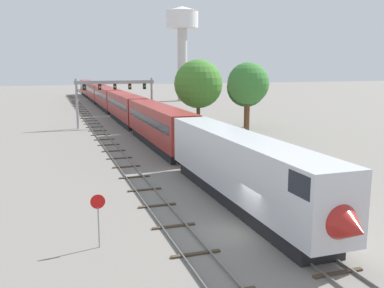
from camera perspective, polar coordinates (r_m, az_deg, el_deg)
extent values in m
plane|color=gray|center=(25.29, 6.66, -11.52)|extent=(400.00, 400.00, 0.00)
cube|color=slate|center=(82.50, -10.52, 3.69)|extent=(0.07, 200.00, 0.16)
cube|color=slate|center=(82.71, -9.53, 3.74)|extent=(0.07, 200.00, 0.16)
cube|color=#473828|center=(21.57, 18.80, -15.90)|extent=(2.60, 0.24, 0.10)
cube|color=#473828|center=(24.55, 13.03, -12.29)|extent=(2.60, 0.24, 0.10)
cube|color=#473828|center=(27.78, 8.68, -9.42)|extent=(2.60, 0.24, 0.10)
cube|color=#473828|center=(31.20, 5.30, -7.12)|extent=(2.60, 0.24, 0.10)
cube|color=#473828|center=(34.74, 2.63, -5.26)|extent=(2.60, 0.24, 0.10)
cube|color=#473828|center=(38.37, 0.46, -3.74)|extent=(2.60, 0.24, 0.10)
cube|color=#473828|center=(42.07, -1.31, -2.49)|extent=(2.60, 0.24, 0.10)
cube|color=#473828|center=(45.81, -2.80, -1.43)|extent=(2.60, 0.24, 0.10)
cube|color=#473828|center=(49.60, -4.06, -0.53)|extent=(2.60, 0.24, 0.10)
cube|color=#473828|center=(53.42, -5.14, 0.23)|extent=(2.60, 0.24, 0.10)
cube|color=#473828|center=(57.26, -6.08, 0.90)|extent=(2.60, 0.24, 0.10)
cube|color=#473828|center=(61.13, -6.90, 1.48)|extent=(2.60, 0.24, 0.10)
cube|color=#473828|center=(65.01, -7.62, 1.99)|extent=(2.60, 0.24, 0.10)
cube|color=#473828|center=(68.90, -8.26, 2.45)|extent=(2.60, 0.24, 0.10)
cube|color=#473828|center=(72.81, -8.83, 2.85)|extent=(2.60, 0.24, 0.10)
cube|color=#473828|center=(76.72, -9.34, 3.21)|extent=(2.60, 0.24, 0.10)
cube|color=#473828|center=(80.64, -9.81, 3.54)|extent=(2.60, 0.24, 0.10)
cube|color=#473828|center=(84.58, -10.23, 3.84)|extent=(2.60, 0.24, 0.10)
cube|color=#473828|center=(88.51, -10.61, 4.11)|extent=(2.60, 0.24, 0.10)
cube|color=#473828|center=(92.45, -10.96, 4.36)|extent=(2.60, 0.24, 0.10)
cube|color=#473828|center=(96.40, -11.29, 4.58)|extent=(2.60, 0.24, 0.10)
cube|color=#473828|center=(100.35, -11.58, 4.79)|extent=(2.60, 0.24, 0.10)
cube|color=#473828|center=(104.31, -11.86, 4.99)|extent=(2.60, 0.24, 0.10)
cube|color=#473828|center=(108.27, -12.12, 5.16)|extent=(2.60, 0.24, 0.10)
cube|color=#473828|center=(112.23, -12.35, 5.33)|extent=(2.60, 0.24, 0.10)
cube|color=#473828|center=(116.19, -12.57, 5.49)|extent=(2.60, 0.24, 0.10)
cube|color=#473828|center=(120.16, -12.78, 5.63)|extent=(2.60, 0.24, 0.10)
cube|color=#473828|center=(124.12, -12.97, 5.77)|extent=(2.60, 0.24, 0.10)
cube|color=#473828|center=(128.10, -13.16, 5.89)|extent=(2.60, 0.24, 0.10)
cube|color=#473828|center=(132.07, -13.33, 6.01)|extent=(2.60, 0.24, 0.10)
cube|color=#473828|center=(136.04, -13.49, 6.12)|extent=(2.60, 0.24, 0.10)
cube|color=#473828|center=(140.02, -13.64, 6.23)|extent=(2.60, 0.24, 0.10)
cube|color=#473828|center=(143.99, -13.78, 6.33)|extent=(2.60, 0.24, 0.10)
cube|color=#473828|center=(147.97, -13.92, 6.42)|extent=(2.60, 0.24, 0.10)
cube|color=#473828|center=(151.95, -14.05, 6.51)|extent=(2.60, 0.24, 0.10)
cube|color=#473828|center=(155.93, -14.17, 6.60)|extent=(2.60, 0.24, 0.10)
cube|color=#473828|center=(159.91, -14.29, 6.68)|extent=(2.60, 0.24, 0.10)
cube|color=#473828|center=(163.89, -14.40, 6.75)|extent=(2.60, 0.24, 0.10)
cube|color=#473828|center=(167.88, -14.50, 6.83)|extent=(2.60, 0.24, 0.10)
cube|color=#473828|center=(171.86, -14.61, 6.90)|extent=(2.60, 0.24, 0.10)
cube|color=#473828|center=(175.84, -14.70, 6.96)|extent=(2.60, 0.24, 0.10)
cube|color=#473828|center=(179.83, -14.79, 7.03)|extent=(2.60, 0.24, 0.10)
cube|color=slate|center=(62.16, -12.90, 1.47)|extent=(0.07, 160.00, 0.16)
cube|color=slate|center=(62.32, -11.58, 1.54)|extent=(0.07, 160.00, 0.16)
cube|color=#473828|center=(22.34, 0.52, -14.36)|extent=(2.60, 0.24, 0.10)
cube|color=#473828|center=(25.86, -2.44, -10.84)|extent=(2.60, 0.24, 0.10)
cube|color=#473828|center=(29.49, -4.62, -8.15)|extent=(2.60, 0.24, 0.10)
cube|color=#473828|center=(33.22, -6.31, -6.05)|extent=(2.60, 0.24, 0.10)
cube|color=#473828|center=(37.00, -7.64, -4.37)|extent=(2.60, 0.24, 0.10)
cube|color=#473828|center=(40.82, -8.72, -3.00)|extent=(2.60, 0.24, 0.10)
cube|color=#473828|center=(44.67, -9.61, -1.87)|extent=(2.60, 0.24, 0.10)
cube|color=#473828|center=(48.55, -10.36, -0.92)|extent=(2.60, 0.24, 0.10)
cube|color=#473828|center=(52.44, -10.99, -0.11)|extent=(2.60, 0.24, 0.10)
cube|color=#473828|center=(56.35, -11.54, 0.59)|extent=(2.60, 0.24, 0.10)
cube|color=#473828|center=(60.28, -12.02, 1.20)|extent=(2.60, 0.24, 0.10)
cube|color=#473828|center=(64.21, -12.44, 1.74)|extent=(2.60, 0.24, 0.10)
cube|color=#473828|center=(68.15, -12.81, 2.21)|extent=(2.60, 0.24, 0.10)
cube|color=#473828|center=(72.09, -13.14, 2.63)|extent=(2.60, 0.24, 0.10)
cube|color=#473828|center=(76.04, -13.44, 3.01)|extent=(2.60, 0.24, 0.10)
cube|color=#473828|center=(80.00, -13.71, 3.34)|extent=(2.60, 0.24, 0.10)
cube|color=#473828|center=(83.96, -13.95, 3.65)|extent=(2.60, 0.24, 0.10)
cube|color=#473828|center=(87.93, -14.17, 3.93)|extent=(2.60, 0.24, 0.10)
cube|color=#473828|center=(91.89, -14.37, 4.19)|extent=(2.60, 0.24, 0.10)
cube|color=#473828|center=(95.86, -14.56, 4.42)|extent=(2.60, 0.24, 0.10)
cube|color=#473828|center=(99.84, -14.73, 4.64)|extent=(2.60, 0.24, 0.10)
cube|color=#473828|center=(103.81, -14.88, 4.84)|extent=(2.60, 0.24, 0.10)
cube|color=#473828|center=(107.79, -15.03, 5.02)|extent=(2.60, 0.24, 0.10)
cube|color=#473828|center=(111.76, -15.17, 5.19)|extent=(2.60, 0.24, 0.10)
cube|color=#473828|center=(115.74, -15.29, 5.35)|extent=(2.60, 0.24, 0.10)
cube|color=#473828|center=(119.73, -15.41, 5.50)|extent=(2.60, 0.24, 0.10)
cube|color=#473828|center=(123.71, -15.52, 5.64)|extent=(2.60, 0.24, 0.10)
cube|color=#473828|center=(127.69, -15.62, 5.77)|extent=(2.60, 0.24, 0.10)
cube|color=#473828|center=(131.68, -15.72, 5.89)|extent=(2.60, 0.24, 0.10)
cube|color=#473828|center=(135.66, -15.81, 6.01)|extent=(2.60, 0.24, 0.10)
cube|color=#473828|center=(139.65, -15.90, 6.12)|extent=(2.60, 0.24, 0.10)
cube|color=silver|center=(29.34, 6.39, -2.50)|extent=(3.00, 21.46, 3.80)
cone|color=#B2231E|center=(20.48, 19.54, -9.93)|extent=(2.88, 2.60, 2.88)
cube|color=black|center=(21.08, 17.45, -4.84)|extent=(3.04, 1.80, 1.10)
cube|color=black|center=(29.96, 6.30, -6.98)|extent=(2.52, 19.32, 1.00)
cube|color=maroon|center=(50.30, -4.45, 2.90)|extent=(3.00, 21.46, 3.80)
cube|color=black|center=(50.25, -4.45, 3.35)|extent=(3.04, 19.75, 0.90)
cube|color=black|center=(50.66, -4.41, 0.21)|extent=(2.52, 19.32, 1.00)
cube|color=maroon|center=(72.16, -8.84, 5.06)|extent=(3.00, 21.46, 3.80)
cube|color=black|center=(72.13, -8.85, 5.38)|extent=(3.04, 19.75, 0.90)
cube|color=black|center=(72.42, -8.79, 3.17)|extent=(2.52, 19.32, 1.00)
cube|color=maroon|center=(94.31, -11.20, 6.20)|extent=(3.00, 21.46, 3.80)
cube|color=black|center=(94.29, -11.21, 6.44)|extent=(3.04, 19.75, 0.90)
cube|color=black|center=(94.51, -11.15, 4.75)|extent=(2.52, 19.32, 1.00)
cube|color=maroon|center=(116.58, -12.66, 6.90)|extent=(3.00, 21.46, 3.80)
cube|color=black|center=(116.56, -12.67, 7.10)|extent=(3.04, 19.75, 0.90)
cube|color=black|center=(116.74, -12.61, 5.73)|extent=(2.52, 19.32, 1.00)
cube|color=maroon|center=(138.92, -13.66, 7.38)|extent=(3.00, 21.46, 3.80)
cube|color=black|center=(138.90, -13.66, 7.54)|extent=(3.04, 19.75, 0.90)
cube|color=black|center=(139.05, -13.61, 6.39)|extent=(2.52, 19.32, 1.00)
cylinder|color=#999BA0|center=(66.86, -15.02, 5.16)|extent=(0.36, 0.36, 7.52)
cylinder|color=#999BA0|center=(68.55, -5.34, 5.59)|extent=(0.36, 0.36, 7.52)
cube|color=#999BA0|center=(67.28, -10.21, 8.08)|extent=(12.10, 0.36, 0.50)
cube|color=black|center=(66.83, -14.13, 7.32)|extent=(0.44, 0.32, 0.90)
sphere|color=green|center=(66.64, -14.11, 7.31)|extent=(0.28, 0.28, 0.28)
cube|color=black|center=(67.05, -12.15, 7.41)|extent=(0.44, 0.32, 0.90)
sphere|color=yellow|center=(66.87, -12.13, 7.40)|extent=(0.28, 0.28, 0.28)
cube|color=black|center=(67.35, -10.19, 7.49)|extent=(0.44, 0.32, 0.90)
sphere|color=yellow|center=(67.17, -10.17, 7.48)|extent=(0.28, 0.28, 0.28)
cube|color=black|center=(67.73, -8.25, 7.56)|extent=(0.44, 0.32, 0.90)
sphere|color=yellow|center=(67.54, -8.22, 7.55)|extent=(0.28, 0.28, 0.28)
cube|color=black|center=(68.18, -6.34, 7.62)|extent=(0.44, 0.32, 0.90)
sphere|color=green|center=(68.00, -6.30, 7.61)|extent=(0.28, 0.28, 0.28)
cylinder|color=beige|center=(117.49, -1.29, 10.45)|extent=(2.60, 2.60, 19.23)
cylinder|color=white|center=(118.10, -1.31, 16.18)|extent=(8.44, 8.44, 4.36)
cone|color=white|center=(118.41, -1.32, 17.52)|extent=(8.61, 8.61, 1.20)
cylinder|color=gray|center=(23.29, -12.27, -10.75)|extent=(0.08, 0.08, 2.20)
cylinder|color=red|center=(22.81, -12.40, -7.48)|extent=(0.76, 0.03, 0.76)
cylinder|color=brown|center=(54.68, 7.35, 3.24)|extent=(0.56, 0.56, 5.41)
sphere|color=#387A33|center=(54.31, 7.46, 7.98)|extent=(5.22, 5.22, 5.22)
cylinder|color=brown|center=(66.57, 7.15, 3.93)|extent=(0.56, 0.56, 4.09)
sphere|color=#235B23|center=(66.24, 7.23, 7.49)|extent=(5.98, 5.98, 5.98)
cylinder|color=brown|center=(64.36, 0.84, 3.86)|extent=(0.56, 0.56, 4.24)
sphere|color=#427F2D|center=(64.00, 0.85, 7.98)|extent=(7.17, 7.17, 7.17)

